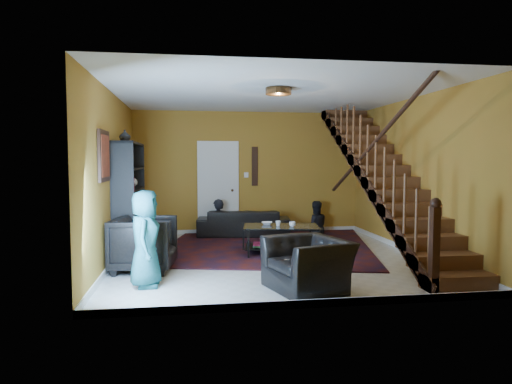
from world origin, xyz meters
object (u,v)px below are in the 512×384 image
(sofa, at_px, (243,223))
(coffee_table, at_px, (281,237))
(armchair_left, at_px, (144,244))
(armchair_right, at_px, (308,264))
(bookshelf, at_px, (130,201))

(sofa, height_order, coffee_table, sofa)
(armchair_left, relative_size, coffee_table, 0.64)
(armchair_right, xyz_separation_m, coffee_table, (0.11, 2.29, -0.04))
(sofa, height_order, armchair_left, armchair_left)
(armchair_left, bearing_deg, coffee_table, -60.65)
(armchair_right, relative_size, coffee_table, 0.71)
(sofa, distance_m, armchair_right, 4.32)
(coffee_table, bearing_deg, sofa, 102.31)
(sofa, height_order, armchair_right, armchair_right)
(sofa, xyz_separation_m, armchair_right, (0.33, -4.31, 0.04))
(sofa, xyz_separation_m, coffee_table, (0.44, -2.01, 0.00))
(bookshelf, bearing_deg, coffee_table, -6.71)
(bookshelf, xyz_separation_m, sofa, (2.24, 1.70, -0.67))
(bookshelf, distance_m, sofa, 2.89)
(coffee_table, bearing_deg, armchair_right, -92.83)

